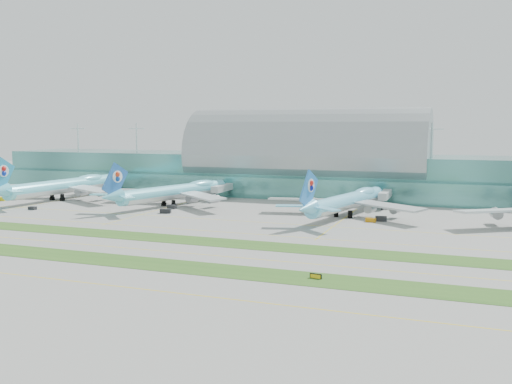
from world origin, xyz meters
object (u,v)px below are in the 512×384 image
at_px(airliner_a, 64,185).
at_px(taxiway_sign_east, 316,276).
at_px(airliner_c, 348,200).
at_px(airliner_b, 176,191).
at_px(terminal, 307,166).

height_order(airliner_a, taxiway_sign_east, airliner_a).
bearing_deg(airliner_c, airliner_b, -169.91).
height_order(airliner_a, airliner_c, airliner_a).
distance_m(terminal, airliner_a, 118.15).
bearing_deg(taxiway_sign_east, airliner_c, 104.58).
distance_m(terminal, taxiway_sign_east, 163.05).
height_order(terminal, airliner_c, terminal).
bearing_deg(airliner_c, terminal, 130.67).
height_order(airliner_c, taxiway_sign_east, airliner_c).
relative_size(terminal, airliner_c, 4.74).
distance_m(airliner_c, taxiway_sign_east, 93.27).
bearing_deg(airliner_a, terminal, 36.16).
height_order(terminal, taxiway_sign_east, terminal).
distance_m(airliner_b, taxiway_sign_east, 129.92).
xyz_separation_m(airliner_b, airliner_c, (76.14, -3.56, -0.13)).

